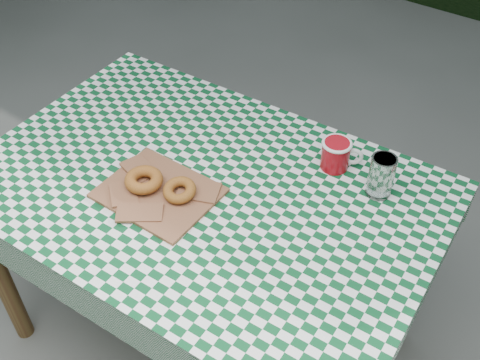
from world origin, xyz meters
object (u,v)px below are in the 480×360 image
at_px(table, 207,270).
at_px(coffee_mug, 335,155).
at_px(drinking_glass, 381,176).
at_px(paper_bag, 159,192).

height_order(table, coffee_mug, coffee_mug).
bearing_deg(coffee_mug, drinking_glass, -36.54).
distance_m(coffee_mug, drinking_glass, 0.16).
height_order(paper_bag, coffee_mug, coffee_mug).
bearing_deg(table, paper_bag, -131.83).
relative_size(paper_bag, coffee_mug, 1.90).
xyz_separation_m(table, paper_bag, (-0.08, -0.10, 0.39)).
bearing_deg(drinking_glass, paper_bag, -144.45).
height_order(coffee_mug, drinking_glass, drinking_glass).
xyz_separation_m(table, coffee_mug, (0.26, 0.29, 0.43)).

